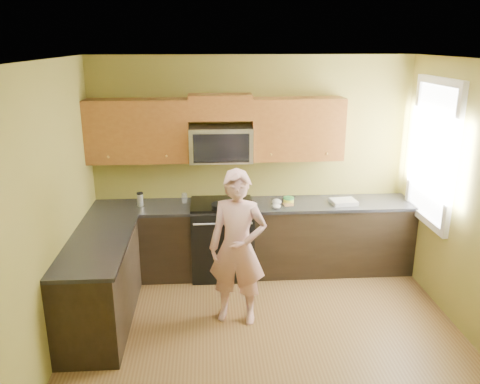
{
  "coord_description": "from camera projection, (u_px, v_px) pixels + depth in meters",
  "views": [
    {
      "loc": [
        -0.56,
        -3.99,
        2.86
      ],
      "look_at": [
        -0.2,
        1.3,
        1.2
      ],
      "focal_mm": 36.33,
      "sensor_mm": 36.0,
      "label": 1
    }
  ],
  "objects": [
    {
      "name": "wall_front",
      "position": [
        327.0,
        362.0,
        2.38
      ],
      "size": [
        4.0,
        0.0,
        4.0
      ],
      "primitive_type": "plane",
      "rotation": [
        -1.57,
        0.0,
        0.0
      ],
      "color": "olive",
      "rests_on": "ground"
    },
    {
      "name": "countertop_back",
      "position": [
        254.0,
        205.0,
        6.03
      ],
      "size": [
        4.0,
        0.62,
        0.04
      ],
      "primitive_type": "cube",
      "color": "black",
      "rests_on": "cabinet_back_run"
    },
    {
      "name": "napkin_a",
      "position": [
        276.0,
        206.0,
        5.84
      ],
      "size": [
        0.12,
        0.13,
        0.06
      ],
      "primitive_type": "ellipsoid",
      "rotation": [
        0.0,
        0.0,
        -0.1
      ],
      "color": "silver",
      "rests_on": "countertop_back"
    },
    {
      "name": "upper_cab_right",
      "position": [
        296.0,
        159.0,
        6.04
      ],
      "size": [
        1.12,
        0.33,
        0.75
      ],
      "primitive_type": null,
      "color": "brown",
      "rests_on": "wall_back"
    },
    {
      "name": "dish_towel",
      "position": [
        344.0,
        202.0,
        6.02
      ],
      "size": [
        0.32,
        0.27,
        0.05
      ],
      "primitive_type": "cube",
      "rotation": [
        0.0,
        0.0,
        0.11
      ],
      "color": "silver",
      "rests_on": "countertop_back"
    },
    {
      "name": "upper_cab_over_mw",
      "position": [
        220.0,
        107.0,
        5.78
      ],
      "size": [
        0.76,
        0.33,
        0.3
      ],
      "primitive_type": "cube",
      "color": "brown",
      "rests_on": "wall_back"
    },
    {
      "name": "window",
      "position": [
        433.0,
        153.0,
        5.47
      ],
      "size": [
        0.06,
        1.06,
        1.66
      ],
      "primitive_type": null,
      "color": "white",
      "rests_on": "wall_right"
    },
    {
      "name": "stove",
      "position": [
        222.0,
        238.0,
        6.12
      ],
      "size": [
        0.76,
        0.65,
        0.95
      ],
      "primitive_type": null,
      "color": "black",
      "rests_on": "floor"
    },
    {
      "name": "upper_cab_left",
      "position": [
        140.0,
        161.0,
        5.91
      ],
      "size": [
        1.22,
        0.33,
        0.75
      ],
      "primitive_type": null,
      "color": "brown",
      "rests_on": "wall_back"
    },
    {
      "name": "floor",
      "position": [
        270.0,
        350.0,
        4.69
      ],
      "size": [
        4.0,
        4.0,
        0.0
      ],
      "primitive_type": "plane",
      "color": "brown",
      "rests_on": "ground"
    },
    {
      "name": "woman",
      "position": [
        238.0,
        248.0,
        4.98
      ],
      "size": [
        0.68,
        0.53,
        1.65
      ],
      "primitive_type": "imported",
      "rotation": [
        0.0,
        0.0,
        -0.24
      ],
      "color": "#DA6E6D",
      "rests_on": "floor"
    },
    {
      "name": "butter_tub",
      "position": [
        289.0,
        203.0,
        6.05
      ],
      "size": [
        0.15,
        0.15,
        0.1
      ],
      "primitive_type": null,
      "rotation": [
        0.0,
        0.0,
        -0.18
      ],
      "color": "yellow",
      "rests_on": "countertop_back"
    },
    {
      "name": "cabinet_left_run",
      "position": [
        100.0,
        285.0,
        5.02
      ],
      "size": [
        0.6,
        1.6,
        0.88
      ],
      "primitive_type": "cube",
      "color": "black",
      "rests_on": "floor"
    },
    {
      "name": "ceiling",
      "position": [
        276.0,
        61.0,
        3.88
      ],
      "size": [
        4.0,
        4.0,
        0.0
      ],
      "primitive_type": "plane",
      "rotation": [
        3.14,
        0.0,
        0.0
      ],
      "color": "white",
      "rests_on": "ground"
    },
    {
      "name": "napkin_b",
      "position": [
        277.0,
        202.0,
        6.0
      ],
      "size": [
        0.14,
        0.15,
        0.07
      ],
      "primitive_type": "ellipsoid",
      "rotation": [
        0.0,
        0.0,
        0.14
      ],
      "color": "silver",
      "rests_on": "countertop_back"
    },
    {
      "name": "glass_c",
      "position": [
        184.0,
        198.0,
        6.05
      ],
      "size": [
        0.09,
        0.09,
        0.12
      ],
      "primitive_type": "cylinder",
      "rotation": [
        0.0,
        0.0,
        -0.3
      ],
      "color": "silver",
      "rests_on": "countertop_back"
    },
    {
      "name": "microwave",
      "position": [
        221.0,
        161.0,
        5.94
      ],
      "size": [
        0.76,
        0.4,
        0.42
      ],
      "primitive_type": null,
      "color": "silver",
      "rests_on": "wall_back"
    },
    {
      "name": "countertop_left",
      "position": [
        97.0,
        244.0,
        4.88
      ],
      "size": [
        0.62,
        1.6,
        0.04
      ],
      "primitive_type": "cube",
      "color": "black",
      "rests_on": "cabinet_left_run"
    },
    {
      "name": "frying_pan",
      "position": [
        223.0,
        208.0,
        5.77
      ],
      "size": [
        0.32,
        0.49,
        0.06
      ],
      "primitive_type": null,
      "rotation": [
        0.0,
        0.0,
        0.12
      ],
      "color": "black",
      "rests_on": "stove"
    },
    {
      "name": "wall_back",
      "position": [
        252.0,
        164.0,
        6.19
      ],
      "size": [
        4.0,
        0.0,
        4.0
      ],
      "primitive_type": "plane",
      "rotation": [
        1.57,
        0.0,
        0.0
      ],
      "color": "olive",
      "rests_on": "ground"
    },
    {
      "name": "toast_slice",
      "position": [
        288.0,
        204.0,
        5.98
      ],
      "size": [
        0.12,
        0.12,
        0.01
      ],
      "primitive_type": "cube",
      "rotation": [
        0.0,
        0.0,
        0.13
      ],
      "color": "#B27F47",
      "rests_on": "countertop_back"
    },
    {
      "name": "travel_mug",
      "position": [
        141.0,
        206.0,
        5.95
      ],
      "size": [
        0.1,
        0.1,
        0.17
      ],
      "primitive_type": null,
      "rotation": [
        0.0,
        0.0,
        0.31
      ],
      "color": "silver",
      "rests_on": "countertop_back"
    },
    {
      "name": "wall_left",
      "position": [
        41.0,
        225.0,
        4.15
      ],
      "size": [
        0.0,
        4.0,
        4.0
      ],
      "primitive_type": "plane",
      "rotation": [
        1.57,
        0.0,
        1.57
      ],
      "color": "olive",
      "rests_on": "ground"
    },
    {
      "name": "cabinet_back_run",
      "position": [
        253.0,
        239.0,
        6.18
      ],
      "size": [
        4.0,
        0.6,
        0.88
      ],
      "primitive_type": "cube",
      "color": "black",
      "rests_on": "floor"
    }
  ]
}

